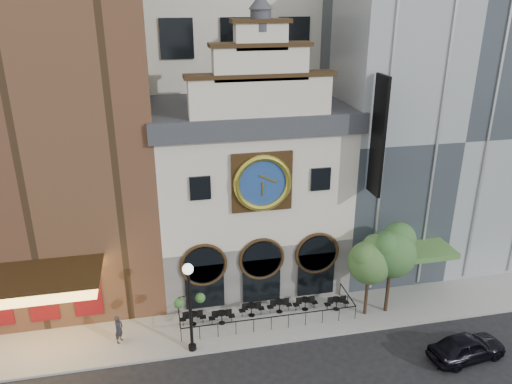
{
  "coord_description": "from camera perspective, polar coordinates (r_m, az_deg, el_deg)",
  "views": [
    {
      "loc": [
        -5.93,
        -22.6,
        18.75
      ],
      "look_at": [
        0.09,
        6.0,
        7.1
      ],
      "focal_mm": 35.0,
      "sensor_mm": 36.0,
      "label": 1
    }
  ],
  "objects": [
    {
      "name": "car_right",
      "position": [
        30.85,
        22.95,
        -15.99
      ],
      "size": [
        4.57,
        2.33,
        1.49
      ],
      "primitive_type": "imported",
      "rotation": [
        0.0,
        0.0,
        1.71
      ],
      "color": "black",
      "rests_on": "ground"
    },
    {
      "name": "clock_building",
      "position": [
        33.26,
        -0.79,
        0.46
      ],
      "size": [
        12.6,
        8.78,
        18.65
      ],
      "color": "#605E5B",
      "rests_on": "ground"
    },
    {
      "name": "sidewalk",
      "position": [
        31.84,
        1.18,
        -14.18
      ],
      "size": [
        44.0,
        5.0,
        0.15
      ],
      "primitive_type": "cube",
      "color": "gray",
      "rests_on": "ground"
    },
    {
      "name": "tree_left",
      "position": [
        31.24,
        15.35,
        -6.4
      ],
      "size": [
        3.03,
        2.92,
        5.84
      ],
      "color": "#382619",
      "rests_on": "sidewalk"
    },
    {
      "name": "bistro_0",
      "position": [
        31.14,
        -7.23,
        -14.1
      ],
      "size": [
        1.58,
        0.68,
        0.9
      ],
      "color": "black",
      "rests_on": "sidewalk"
    },
    {
      "name": "cafe_railing",
      "position": [
        31.54,
        1.19,
        -13.41
      ],
      "size": [
        10.6,
        2.6,
        0.9
      ],
      "primitive_type": null,
      "color": "black",
      "rests_on": "sidewalk"
    },
    {
      "name": "bistro_3",
      "position": [
        31.99,
        2.7,
        -12.84
      ],
      "size": [
        1.58,
        0.68,
        0.9
      ],
      "color": "black",
      "rests_on": "sidewalk"
    },
    {
      "name": "theater_building",
      "position": [
        33.88,
        -24.05,
        9.42
      ],
      "size": [
        14.0,
        15.6,
        25.0
      ],
      "color": "brown",
      "rests_on": "ground"
    },
    {
      "name": "ground",
      "position": [
        29.96,
        2.3,
        -17.04
      ],
      "size": [
        120.0,
        120.0,
        0.0
      ],
      "primitive_type": "plane",
      "color": "black",
      "rests_on": "ground"
    },
    {
      "name": "bistro_1",
      "position": [
        31.07,
        -3.93,
        -14.05
      ],
      "size": [
        1.58,
        0.68,
        0.9
      ],
      "color": "black",
      "rests_on": "sidewalk"
    },
    {
      "name": "bistro_2",
      "position": [
        31.64,
        -0.51,
        -13.25
      ],
      "size": [
        1.58,
        0.68,
        0.9
      ],
      "color": "black",
      "rests_on": "sidewalk"
    },
    {
      "name": "retail_building",
      "position": [
        38.65,
        17.96,
        7.81
      ],
      "size": [
        14.0,
        14.4,
        20.0
      ],
      "color": "gray",
      "rests_on": "ground"
    },
    {
      "name": "tree_right",
      "position": [
        30.82,
        12.93,
        -7.47
      ],
      "size": [
        2.73,
        2.63,
        5.26
      ],
      "color": "#382619",
      "rests_on": "sidewalk"
    },
    {
      "name": "lamppost",
      "position": [
        27.6,
        -7.6,
        -11.93
      ],
      "size": [
        1.72,
        0.82,
        5.48
      ],
      "rotation": [
        0.0,
        0.0,
        0.22
      ],
      "color": "black",
      "rests_on": "sidewalk"
    },
    {
      "name": "pedestrian",
      "position": [
        30.41,
        -15.42,
        -14.89
      ],
      "size": [
        0.67,
        0.74,
        1.7
      ],
      "primitive_type": "imported",
      "rotation": [
        0.0,
        0.0,
        1.02
      ],
      "color": "black",
      "rests_on": "sidewalk"
    },
    {
      "name": "bistro_4",
      "position": [
        32.31,
        5.65,
        -12.54
      ],
      "size": [
        1.58,
        0.68,
        0.9
      ],
      "color": "black",
      "rests_on": "sidewalk"
    },
    {
      "name": "bistro_5",
      "position": [
        32.58,
        9.19,
        -12.42
      ],
      "size": [
        1.58,
        0.68,
        0.9
      ],
      "color": "black",
      "rests_on": "sidewalk"
    }
  ]
}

